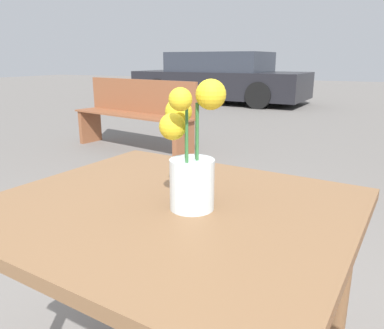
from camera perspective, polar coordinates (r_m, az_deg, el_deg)
The scene contains 4 objects.
table_front at distance 0.99m, azimuth -3.27°, elevation -11.71°, with size 0.96×0.87×0.74m.
flower_vase at distance 0.87m, azimuth -0.14°, elevation 0.52°, with size 0.16×0.15×0.31m.
bench_middle at distance 4.66m, azimuth -8.58°, elevation 7.96°, with size 1.76×0.69×0.85m.
parked_car at distance 9.89m, azimuth 4.24°, elevation 12.93°, with size 4.48×2.03×1.25m.
Camera 1 is at (0.43, -0.77, 1.09)m, focal length 35.00 mm.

